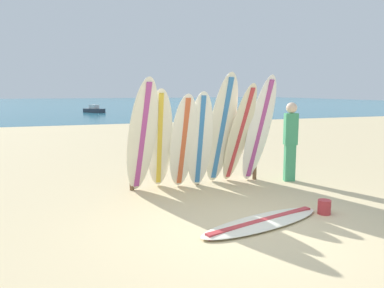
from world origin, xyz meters
TOP-DOWN VIEW (x-y plane):
  - ground_plane at (0.00, 0.00)m, footprint 120.00×120.00m
  - ocean_water at (0.00, 58.00)m, footprint 120.00×80.00m
  - surfboard_rack at (0.19, 2.68)m, footprint 2.88×0.09m
  - surfboard_leaning_far_left at (-1.07, 2.23)m, footprint 0.67×1.04m
  - surfboard_leaning_left at (-0.68, 2.42)m, footprint 0.65×1.08m
  - surfboard_leaning_center_left at (-0.21, 2.38)m, footprint 0.55×0.72m
  - surfboard_leaning_center at (0.15, 2.38)m, footprint 0.57×0.63m
  - surfboard_leaning_center_right at (0.62, 2.39)m, footprint 0.57×1.00m
  - surfboard_leaning_right at (1.00, 2.34)m, footprint 0.56×1.12m
  - surfboard_leaning_far_right at (1.45, 2.31)m, footprint 0.66×0.94m
  - surfboard_lying_on_sand at (0.30, 0.10)m, footprint 2.34×1.17m
  - beachgoer_standing at (2.24, 2.31)m, footprint 0.32×0.25m
  - small_boat_offshore at (0.46, 30.60)m, footprint 1.91×2.14m
  - sand_bucket at (1.48, 0.18)m, footprint 0.21×0.21m

SIDE VIEW (x-z plane):
  - ground_plane at x=0.00m, z-range 0.00..0.00m
  - ocean_water at x=0.00m, z-range 0.00..0.01m
  - surfboard_lying_on_sand at x=0.30m, z-range -0.01..0.08m
  - sand_bucket at x=1.48m, z-range 0.00..0.23m
  - small_boat_offshore at x=0.46m, z-range -0.10..0.61m
  - surfboard_rack at x=0.19m, z-range 0.16..1.24m
  - beachgoer_standing at x=2.24m, z-range 0.09..1.82m
  - surfboard_leaning_center_left at x=-0.21m, z-range 0.00..1.94m
  - surfboard_leaning_center at x=0.15m, z-range 0.00..1.99m
  - surfboard_leaning_left at x=-0.68m, z-range 0.00..2.05m
  - surfboard_leaning_right at x=1.00m, z-range 0.00..2.15m
  - surfboard_leaning_far_left at x=-1.07m, z-range 0.00..2.24m
  - surfboard_leaning_far_right at x=1.45m, z-range 0.00..2.31m
  - surfboard_leaning_center_right at x=0.62m, z-range 0.00..2.35m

